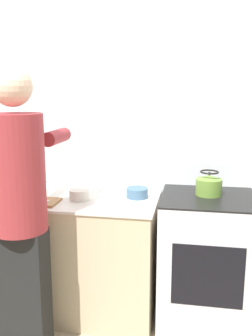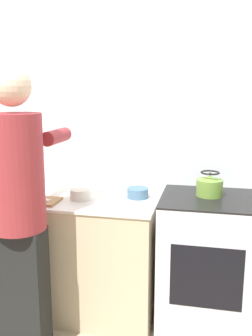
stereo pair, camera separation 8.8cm
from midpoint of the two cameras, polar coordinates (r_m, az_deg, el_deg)
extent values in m
plane|color=tan|center=(2.80, -2.82, -24.24)|extent=(12.00, 12.00, 0.00)
cube|color=silver|center=(3.00, 0.58, 5.18)|extent=(8.00, 0.05, 2.60)
cube|color=#C6B28E|center=(2.95, -7.70, -12.62)|extent=(1.32, 0.67, 0.86)
cube|color=silver|center=(2.80, -7.95, -4.38)|extent=(1.34, 0.70, 0.02)
cube|color=silver|center=(2.75, 13.03, -13.97)|extent=(0.64, 0.60, 0.93)
cube|color=black|center=(2.59, 13.51, -4.54)|extent=(0.64, 0.60, 0.01)
cube|color=black|center=(2.47, 13.15, -15.96)|extent=(0.44, 0.01, 0.41)
cube|color=black|center=(2.53, -14.38, -17.72)|extent=(0.29, 0.18, 0.83)
cylinder|color=maroon|center=(2.26, -15.34, -0.70)|extent=(0.33, 0.33, 0.69)
sphere|color=beige|center=(2.21, -16.05, 11.90)|extent=(0.23, 0.23, 0.23)
cylinder|color=maroon|center=(2.55, -15.32, 4.81)|extent=(0.09, 0.30, 0.09)
cylinder|color=maroon|center=(2.44, -9.52, 4.76)|extent=(0.09, 0.30, 0.09)
cube|color=#A87A4C|center=(2.68, -12.28, -4.90)|extent=(0.29, 0.20, 0.02)
cube|color=silver|center=(2.66, -11.92, -4.71)|extent=(0.14, 0.06, 0.01)
cube|color=black|center=(2.72, -13.87, -4.43)|extent=(0.09, 0.04, 0.01)
cylinder|color=olive|center=(2.61, 13.54, -2.94)|extent=(0.18, 0.18, 0.11)
cone|color=olive|center=(2.60, 13.61, -1.43)|extent=(0.14, 0.14, 0.03)
sphere|color=black|center=(2.59, 13.64, -0.90)|extent=(0.02, 0.02, 0.02)
torus|color=black|center=(2.59, 13.65, -0.68)|extent=(0.13, 0.13, 0.01)
cylinder|color=#426684|center=(2.71, 2.72, -3.84)|extent=(0.16, 0.16, 0.07)
cylinder|color=silver|center=(2.69, -6.04, -3.98)|extent=(0.15, 0.15, 0.07)
cylinder|color=#4C4C51|center=(3.04, -16.67, -1.57)|extent=(0.15, 0.15, 0.18)
cylinder|color=#28231E|center=(3.02, -16.77, 0.17)|extent=(0.16, 0.16, 0.01)
camera|label=1|loc=(0.04, -89.00, 0.21)|focal=40.00mm
camera|label=2|loc=(0.04, 91.00, -0.21)|focal=40.00mm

